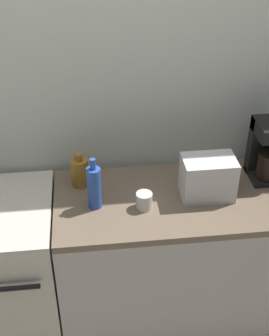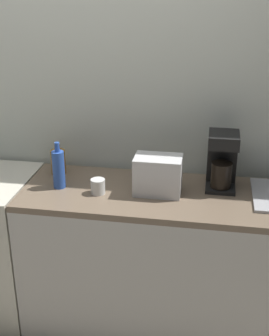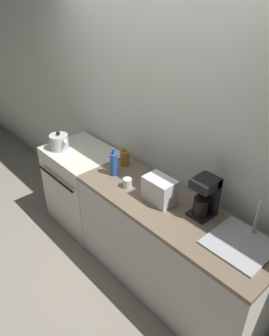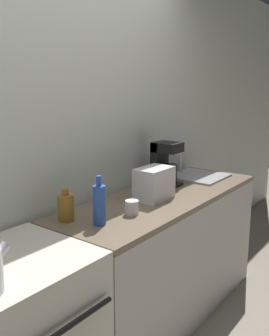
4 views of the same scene
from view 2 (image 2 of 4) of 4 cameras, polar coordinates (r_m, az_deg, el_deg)
wall_back at (r=2.87m, az=-6.13°, el=8.03°), size 8.00×0.05×2.60m
counter_block at (r=2.80m, az=5.36°, el=-11.54°), size 1.77×0.59×0.90m
toaster at (r=2.54m, az=2.87°, el=-0.85°), size 0.26×0.17×0.21m
coffee_maker at (r=2.63m, az=10.65°, el=1.10°), size 0.16×0.19×0.32m
bottle_blue at (r=2.63m, az=-9.24°, el=-0.10°), size 0.07×0.07×0.27m
bottle_amber at (r=2.83m, az=-9.29°, el=0.80°), size 0.09×0.09×0.18m
cup_white at (r=2.56m, az=-4.48°, el=-2.25°), size 0.08×0.08×0.08m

